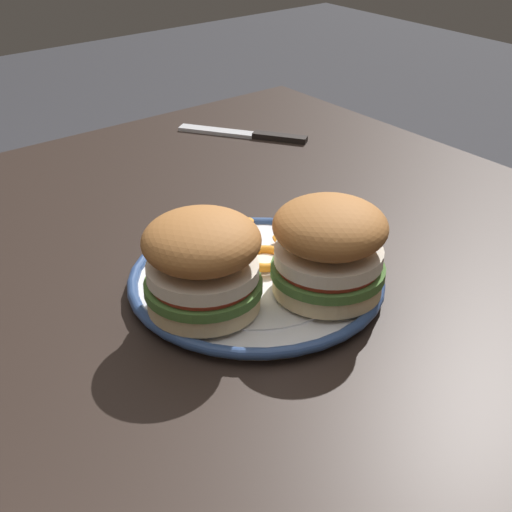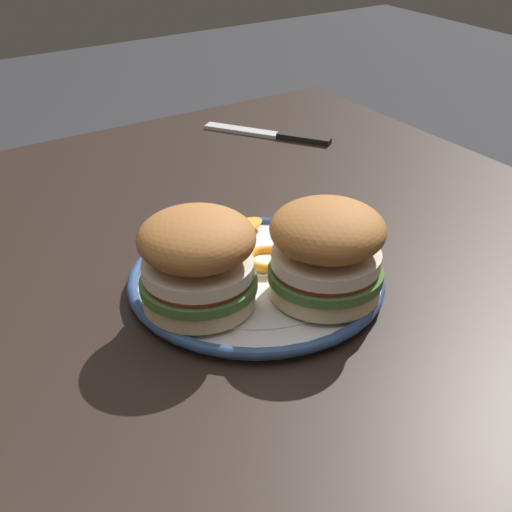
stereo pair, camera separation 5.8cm
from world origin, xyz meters
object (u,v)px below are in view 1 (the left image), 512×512
dinner_plate (256,280)px  table_knife (251,135)px  dining_table (188,367)px  sandwich_half_left (329,247)px  sandwich_half_right (202,262)px

dinner_plate → table_knife: (-0.28, -0.37, -0.01)m
dinner_plate → dining_table: bearing=-26.7°
sandwich_half_left → table_knife: (-0.24, -0.44, -0.07)m
sandwich_half_left → dining_table: bearing=-43.8°
dining_table → dinner_plate: (-0.07, 0.04, 0.11)m
sandwich_half_right → table_knife: size_ratio=0.84×
table_knife → dinner_plate: bearing=52.7°
dining_table → dinner_plate: 0.13m
table_knife → sandwich_half_left: bearing=61.1°
dining_table → sandwich_half_left: 0.23m
dinner_plate → sandwich_half_right: sandwich_half_right is taller
dining_table → dinner_plate: size_ratio=4.14×
dining_table → table_knife: table_knife is taller
sandwich_half_left → sandwich_half_right: bearing=-25.0°
dining_table → sandwich_half_right: bearing=81.7°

